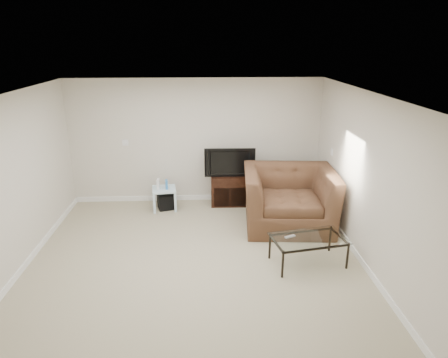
{
  "coord_description": "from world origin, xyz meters",
  "views": [
    {
      "loc": [
        0.18,
        -5.31,
        3.17
      ],
      "look_at": [
        0.5,
        1.2,
        0.9
      ],
      "focal_mm": 32.0,
      "sensor_mm": 36.0,
      "label": 1
    }
  ],
  "objects_px": {
    "recliner": "(289,189)",
    "subwoofer": "(166,201)",
    "tv_stand": "(229,189)",
    "coffee_table": "(308,251)",
    "side_table": "(164,199)",
    "television": "(230,161)"
  },
  "relations": [
    {
      "from": "television",
      "to": "subwoofer",
      "type": "relative_size",
      "value": 3.0
    },
    {
      "from": "subwoofer",
      "to": "coffee_table",
      "type": "xyz_separation_m",
      "value": [
        2.3,
        -2.2,
        0.06
      ]
    },
    {
      "from": "tv_stand",
      "to": "recliner",
      "type": "relative_size",
      "value": 0.47
    },
    {
      "from": "subwoofer",
      "to": "recliner",
      "type": "height_order",
      "value": "recliner"
    },
    {
      "from": "tv_stand",
      "to": "television",
      "type": "height_order",
      "value": "television"
    },
    {
      "from": "subwoofer",
      "to": "recliner",
      "type": "distance_m",
      "value": 2.49
    },
    {
      "from": "recliner",
      "to": "coffee_table",
      "type": "bearing_deg",
      "value": -84.31
    },
    {
      "from": "tv_stand",
      "to": "subwoofer",
      "type": "bearing_deg",
      "value": -169.85
    },
    {
      "from": "coffee_table",
      "to": "subwoofer",
      "type": "bearing_deg",
      "value": 136.22
    },
    {
      "from": "subwoofer",
      "to": "coffee_table",
      "type": "relative_size",
      "value": 0.29
    },
    {
      "from": "tv_stand",
      "to": "subwoofer",
      "type": "height_order",
      "value": "tv_stand"
    },
    {
      "from": "tv_stand",
      "to": "coffee_table",
      "type": "xyz_separation_m",
      "value": [
        1.02,
        -2.41,
        -0.1
      ]
    },
    {
      "from": "television",
      "to": "recliner",
      "type": "xyz_separation_m",
      "value": [
        0.99,
        -1.05,
        -0.21
      ]
    },
    {
      "from": "recliner",
      "to": "coffee_table",
      "type": "xyz_separation_m",
      "value": [
        0.03,
        -1.33,
        -0.48
      ]
    },
    {
      "from": "tv_stand",
      "to": "side_table",
      "type": "relative_size",
      "value": 1.66
    },
    {
      "from": "side_table",
      "to": "subwoofer",
      "type": "bearing_deg",
      "value": 40.85
    },
    {
      "from": "tv_stand",
      "to": "recliner",
      "type": "xyz_separation_m",
      "value": [
        0.99,
        -1.08,
        0.38
      ]
    },
    {
      "from": "recliner",
      "to": "coffee_table",
      "type": "height_order",
      "value": "recliner"
    },
    {
      "from": "television",
      "to": "subwoofer",
      "type": "height_order",
      "value": "television"
    },
    {
      "from": "recliner",
      "to": "subwoofer",
      "type": "bearing_deg",
      "value": 163.49
    },
    {
      "from": "side_table",
      "to": "coffee_table",
      "type": "xyz_separation_m",
      "value": [
        2.32,
        -2.18,
        -0.0
      ]
    },
    {
      "from": "television",
      "to": "recliner",
      "type": "relative_size",
      "value": 0.58
    }
  ]
}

